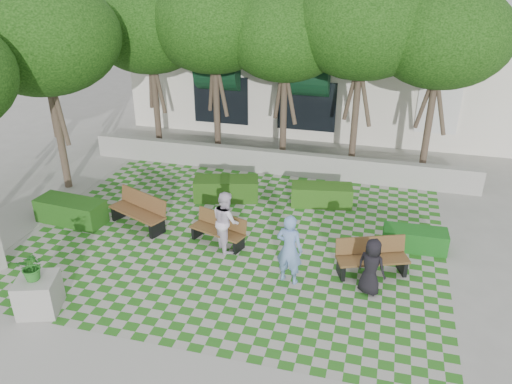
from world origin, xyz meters
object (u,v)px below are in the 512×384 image
(person_white, at_px, (226,221))
(bench_east, at_px, (372,258))
(hedge_east, at_px, (415,239))
(hedge_midleft, at_px, (226,189))
(bench_mid, at_px, (219,230))
(person_blue, at_px, (289,249))
(planter_front, at_px, (37,288))
(person_dark, at_px, (371,267))
(hedge_midright, at_px, (322,195))
(bench_west, at_px, (139,211))
(hedge_west, at_px, (71,211))

(person_white, bearing_deg, bench_east, -131.09)
(hedge_east, xyz_separation_m, hedge_midleft, (-6.23, 1.69, 0.07))
(bench_mid, height_order, person_blue, person_blue)
(bench_mid, xyz_separation_m, hedge_east, (5.53, 1.15, -0.12))
(hedge_midleft, bearing_deg, person_white, -71.92)
(hedge_midleft, xyz_separation_m, person_white, (1.00, -3.06, 0.51))
(planter_front, xyz_separation_m, person_dark, (7.51, 2.75, 0.11))
(bench_east, distance_m, hedge_midright, 4.10)
(bench_east, bearing_deg, planter_front, -175.44)
(planter_front, distance_m, person_dark, 8.00)
(hedge_east, xyz_separation_m, hedge_midright, (-2.99, 2.10, 0.04))
(bench_east, bearing_deg, hedge_midleft, 126.31)
(bench_east, bearing_deg, hedge_midright, 95.68)
(hedge_east, relative_size, person_white, 1.00)
(bench_west, distance_m, person_dark, 7.31)
(hedge_east, xyz_separation_m, person_white, (-5.23, -1.37, 0.58))
(bench_west, bearing_deg, person_blue, 4.66)
(hedge_midright, xyz_separation_m, planter_front, (-5.65, -7.26, 0.29))
(hedge_midright, bearing_deg, hedge_west, -156.55)
(hedge_west, height_order, person_white, person_white)
(bench_mid, bearing_deg, person_blue, -11.87)
(hedge_midleft, relative_size, person_white, 1.23)
(person_blue, bearing_deg, hedge_midright, -81.00)
(hedge_midright, height_order, person_white, person_white)
(bench_east, xyz_separation_m, planter_front, (-7.50, -3.61, 0.17))
(bench_east, xyz_separation_m, hedge_midleft, (-5.09, 3.25, -0.09))
(bench_west, relative_size, hedge_midright, 1.04)
(hedge_east, relative_size, person_blue, 0.92)
(planter_front, distance_m, person_blue, 6.09)
(person_white, bearing_deg, person_dark, -142.83)
(bench_mid, relative_size, bench_west, 0.85)
(hedge_midright, height_order, hedge_midleft, hedge_midleft)
(person_blue, bearing_deg, bench_east, -144.08)
(planter_front, bearing_deg, person_white, 48.09)
(bench_mid, relative_size, hedge_east, 1.00)
(bench_east, height_order, hedge_midright, bench_east)
(bench_west, xyz_separation_m, hedge_midright, (5.26, 2.90, -0.15))
(bench_mid, distance_m, hedge_east, 5.65)
(bench_east, relative_size, hedge_midleft, 0.90)
(bench_east, height_order, person_white, person_white)
(bench_west, xyz_separation_m, person_blue, (5.07, -1.68, 0.46))
(bench_mid, bearing_deg, hedge_east, 29.54)
(hedge_midleft, distance_m, hedge_west, 5.08)
(hedge_east, xyz_separation_m, planter_front, (-8.64, -5.17, 0.34))
(bench_mid, relative_size, hedge_midleft, 0.82)
(bench_west, relative_size, person_blue, 1.09)
(hedge_west, bearing_deg, hedge_midright, 23.45)
(bench_east, xyz_separation_m, person_dark, (0.01, -0.86, 0.28))
(hedge_east, bearing_deg, hedge_midright, 144.96)
(hedge_midleft, height_order, hedge_west, hedge_midleft)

